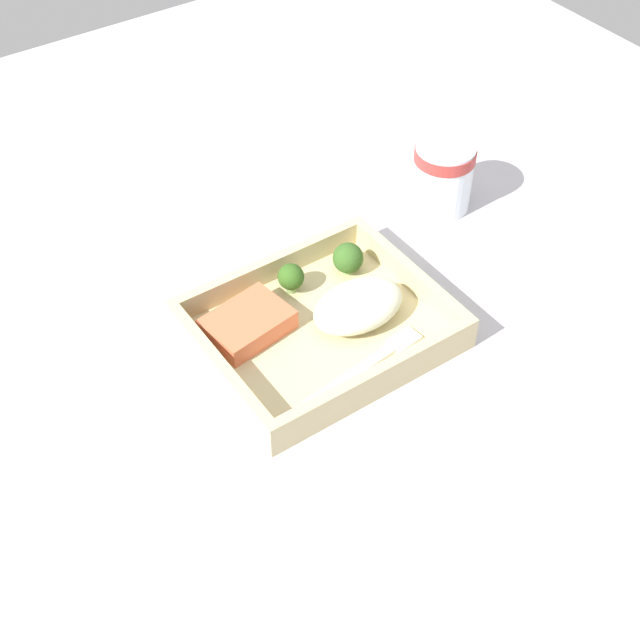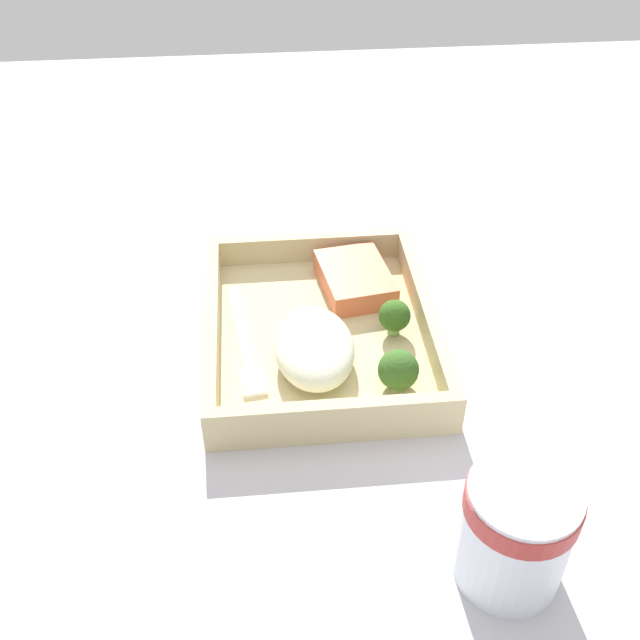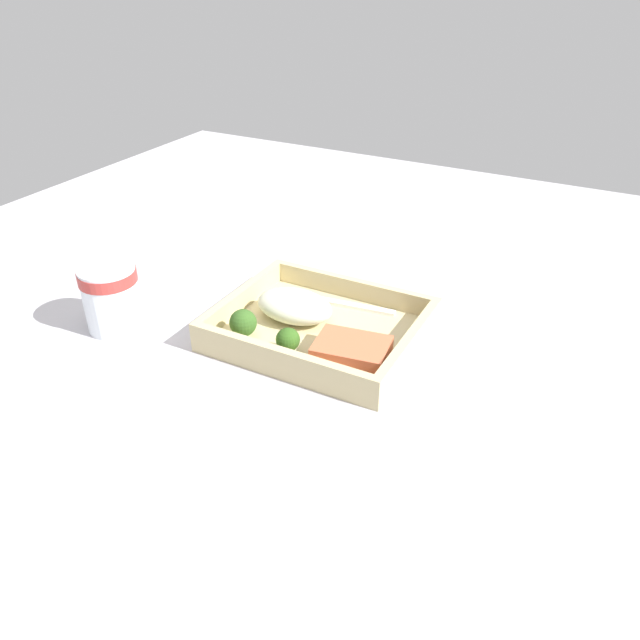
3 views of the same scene
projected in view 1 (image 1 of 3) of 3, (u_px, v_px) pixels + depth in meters
The scene contains 9 objects.
ground_plane at pixel (320, 343), 99.49cm from camera, with size 160.00×160.00×2.00cm, color #B5B2B8.
takeout_tray at pixel (320, 333), 98.36cm from camera, with size 26.38×21.66×1.20cm, color #C8B786.
tray_rim at pixel (320, 320), 96.89cm from camera, with size 26.38×21.66×2.94cm.
salmon_fillet at pixel (247, 324), 96.87cm from camera, with size 9.04×6.59×2.40cm, color #DF6944.
mashed_potatoes at pixel (358, 306), 97.76cm from camera, with size 10.94×7.25×3.94cm, color silver.
broccoli_floret_1 at pixel (291, 277), 100.85cm from camera, with size 3.06×3.06×3.70cm.
broccoli_floret_2 at pixel (348, 258), 103.31cm from camera, with size 3.63×3.63×3.85cm.
fork at pixel (370, 363), 94.17cm from camera, with size 15.88×3.54×0.44cm.
paper_cup at pixel (443, 173), 111.91cm from camera, with size 7.71×7.71×9.09cm.
Camera 1 is at (-38.69, -56.25, 71.41)cm, focal length 50.00 mm.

